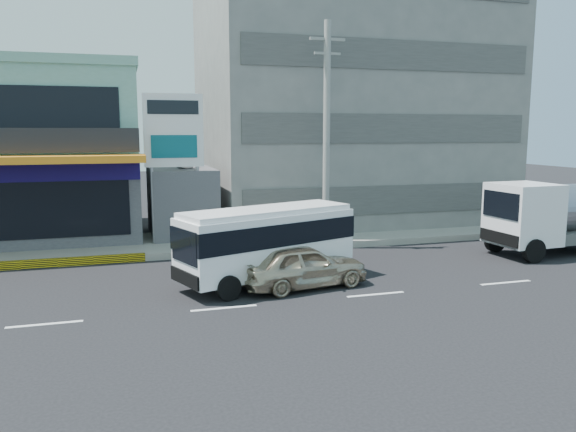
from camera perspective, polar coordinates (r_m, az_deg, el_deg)
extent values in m
plane|color=black|center=(17.21, -6.52, -9.29)|extent=(120.00, 120.00, 0.00)
cube|color=gray|center=(27.29, 0.31, -2.19)|extent=(70.00, 5.00, 0.30)
cube|color=#444348|center=(30.76, -26.24, 1.63)|extent=(12.00, 10.00, 4.00)
cube|color=#83BBAB|center=(30.59, -26.75, 9.08)|extent=(12.00, 10.00, 4.00)
cube|color=gray|center=(33.71, 5.86, 11.53)|extent=(16.00, 12.00, 14.00)
cube|color=#444348|center=(28.50, -10.84, 1.38)|extent=(3.00, 6.00, 3.50)
cylinder|color=slate|center=(27.34, -10.73, 4.92)|extent=(1.50, 1.50, 0.15)
cylinder|color=gray|center=(25.45, -13.65, 3.82)|extent=(0.16, 0.16, 6.50)
cylinder|color=gray|center=(25.63, -9.18, 3.99)|extent=(0.16, 0.16, 6.50)
cube|color=white|center=(25.44, -11.55, 8.52)|extent=(2.60, 0.18, 3.20)
cylinder|color=#999993|center=(25.13, 3.93, 7.98)|extent=(0.30, 0.30, 10.00)
cube|color=#999993|center=(25.43, 4.04, 17.49)|extent=(1.60, 0.12, 0.12)
cube|color=#999993|center=(25.35, 4.02, 16.15)|extent=(1.20, 0.10, 0.10)
cube|color=white|center=(19.54, -2.14, -2.72)|extent=(6.58, 4.00, 2.06)
cube|color=black|center=(19.46, -2.15, -1.55)|extent=(6.64, 4.06, 0.76)
cube|color=white|center=(19.35, -2.16, 0.54)|extent=(6.35, 3.77, 0.18)
cylinder|color=black|center=(17.85, -6.07, -7.27)|extent=(0.85, 0.51, 0.81)
cylinder|color=black|center=(19.52, -9.03, -5.94)|extent=(0.85, 0.51, 0.81)
cylinder|color=black|center=(20.29, 4.51, -5.30)|extent=(0.85, 0.51, 0.81)
cylinder|color=black|center=(21.78, 1.09, -4.30)|extent=(0.85, 0.51, 0.81)
imported|color=#BCAD90|center=(19.11, 1.56, -5.07)|extent=(4.65, 2.48, 1.51)
cube|color=white|center=(25.59, 22.77, 0.20)|extent=(2.50, 2.50, 2.56)
cube|color=#595956|center=(27.68, 26.85, -1.64)|extent=(8.00, 2.64, 0.49)
cylinder|color=black|center=(24.73, 23.70, -3.26)|extent=(1.00, 0.35, 0.99)
cylinder|color=black|center=(26.37, 20.31, -2.36)|extent=(1.00, 0.35, 0.99)
cylinder|color=black|center=(28.84, 25.84, -1.78)|extent=(1.00, 0.35, 0.99)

